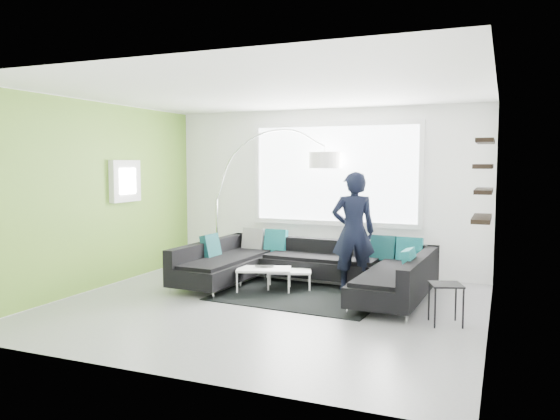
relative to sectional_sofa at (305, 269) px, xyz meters
The scene contains 9 objects.
ground 1.08m from the sectional_sofa, 100.98° to the right, with size 5.50×5.50×0.00m, color gray.
room_shell 1.69m from the sectional_sofa, 101.13° to the right, with size 5.54×5.04×2.82m.
sectional_sofa is the anchor object (origin of this frame).
rug 0.45m from the sectional_sofa, 82.30° to the right, with size 2.30×1.68×0.01m, color black.
coffee_table 0.46m from the sectional_sofa, behind, with size 1.02×0.59×0.33m, color white.
arc_lamp 2.56m from the sectional_sofa, 151.47° to the left, with size 2.27×0.57×2.47m, color silver, non-canonical shape.
side_table 2.29m from the sectional_sofa, 24.22° to the right, with size 0.35×0.35×0.48m, color black.
person 0.90m from the sectional_sofa, 26.92° to the left, with size 0.75×0.63×1.76m, color black.
laptop 0.61m from the sectional_sofa, 166.23° to the right, with size 0.33×0.27×0.02m, color black.
Camera 1 is at (2.87, -6.45, 1.89)m, focal length 35.00 mm.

